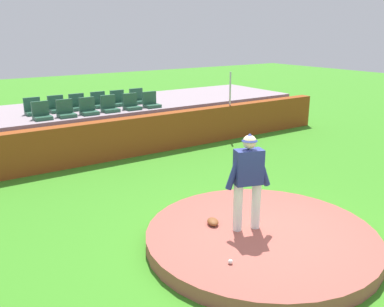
{
  "coord_description": "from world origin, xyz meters",
  "views": [
    {
      "loc": [
        -4.76,
        -4.83,
        3.68
      ],
      "look_at": [
        0.0,
        2.18,
        1.15
      ],
      "focal_mm": 38.99,
      "sensor_mm": 36.0,
      "label": 1
    }
  ],
  "objects_px": {
    "pitcher": "(248,175)",
    "stadium_chair_1": "(66,111)",
    "stadium_chair_4": "(131,104)",
    "stadium_chair_10": "(119,101)",
    "baseball": "(230,262)",
    "stadium_chair_0": "(42,114)",
    "stadium_chair_7": "(57,107)",
    "stadium_chair_9": "(99,102)",
    "stadium_chair_5": "(151,102)",
    "stadium_chair_2": "(88,109)",
    "fielding_glove": "(213,222)",
    "stadium_chair_6": "(33,109)",
    "stadium_chair_11": "(138,99)",
    "stadium_chair_3": "(109,106)",
    "stadium_chair_8": "(78,105)"
  },
  "relations": [
    {
      "from": "pitcher",
      "to": "stadium_chair_1",
      "type": "bearing_deg",
      "value": 115.58
    },
    {
      "from": "stadium_chair_4",
      "to": "stadium_chair_10",
      "type": "xyz_separation_m",
      "value": [
        -0.04,
        0.88,
        0.0
      ]
    },
    {
      "from": "baseball",
      "to": "stadium_chair_0",
      "type": "distance_m",
      "value": 7.86
    },
    {
      "from": "stadium_chair_7",
      "to": "stadium_chair_9",
      "type": "relative_size",
      "value": 1.0
    },
    {
      "from": "stadium_chair_9",
      "to": "stadium_chair_7",
      "type": "bearing_deg",
      "value": 0.95
    },
    {
      "from": "stadium_chair_0",
      "to": "stadium_chair_5",
      "type": "distance_m",
      "value": 3.51
    },
    {
      "from": "stadium_chair_2",
      "to": "stadium_chair_9",
      "type": "height_order",
      "value": "same"
    },
    {
      "from": "fielding_glove",
      "to": "baseball",
      "type": "bearing_deg",
      "value": 176.93
    },
    {
      "from": "stadium_chair_0",
      "to": "stadium_chair_7",
      "type": "relative_size",
      "value": 1.0
    },
    {
      "from": "stadium_chair_6",
      "to": "stadium_chair_11",
      "type": "bearing_deg",
      "value": -179.49
    },
    {
      "from": "stadium_chair_2",
      "to": "stadium_chair_5",
      "type": "relative_size",
      "value": 1.0
    },
    {
      "from": "stadium_chair_5",
      "to": "stadium_chair_6",
      "type": "xyz_separation_m",
      "value": [
        -3.53,
        0.9,
        0.0
      ]
    },
    {
      "from": "baseball",
      "to": "stadium_chair_5",
      "type": "relative_size",
      "value": 0.15
    },
    {
      "from": "stadium_chair_0",
      "to": "stadium_chair_11",
      "type": "relative_size",
      "value": 1.0
    },
    {
      "from": "stadium_chair_9",
      "to": "stadium_chair_11",
      "type": "relative_size",
      "value": 1.0
    },
    {
      "from": "stadium_chair_7",
      "to": "stadium_chair_11",
      "type": "distance_m",
      "value": 2.8
    },
    {
      "from": "stadium_chair_4",
      "to": "stadium_chair_7",
      "type": "relative_size",
      "value": 1.0
    },
    {
      "from": "stadium_chair_3",
      "to": "stadium_chair_11",
      "type": "relative_size",
      "value": 1.0
    },
    {
      "from": "fielding_glove",
      "to": "stadium_chair_3",
      "type": "bearing_deg",
      "value": 14.81
    },
    {
      "from": "stadium_chair_0",
      "to": "stadium_chair_10",
      "type": "distance_m",
      "value": 2.89
    },
    {
      "from": "stadium_chair_7",
      "to": "stadium_chair_10",
      "type": "height_order",
      "value": "same"
    },
    {
      "from": "stadium_chair_5",
      "to": "stadium_chair_9",
      "type": "distance_m",
      "value": 1.7
    },
    {
      "from": "baseball",
      "to": "stadium_chair_10",
      "type": "bearing_deg",
      "value": 75.98
    },
    {
      "from": "baseball",
      "to": "stadium_chair_2",
      "type": "distance_m",
      "value": 7.83
    },
    {
      "from": "fielding_glove",
      "to": "stadium_chair_5",
      "type": "height_order",
      "value": "stadium_chair_5"
    },
    {
      "from": "stadium_chair_8",
      "to": "stadium_chair_10",
      "type": "height_order",
      "value": "same"
    },
    {
      "from": "fielding_glove",
      "to": "stadium_chair_5",
      "type": "xyz_separation_m",
      "value": [
        2.32,
        6.5,
        1.07
      ]
    },
    {
      "from": "pitcher",
      "to": "stadium_chair_1",
      "type": "relative_size",
      "value": 3.52
    },
    {
      "from": "baseball",
      "to": "stadium_chair_9",
      "type": "bearing_deg",
      "value": 80.28
    },
    {
      "from": "stadium_chair_6",
      "to": "stadium_chair_2",
      "type": "bearing_deg",
      "value": 147.03
    },
    {
      "from": "fielding_glove",
      "to": "stadium_chair_10",
      "type": "xyz_separation_m",
      "value": [
        1.57,
        7.4,
        1.07
      ]
    },
    {
      "from": "stadium_chair_6",
      "to": "stadium_chair_7",
      "type": "height_order",
      "value": "same"
    },
    {
      "from": "pitcher",
      "to": "stadium_chair_4",
      "type": "relative_size",
      "value": 3.52
    },
    {
      "from": "stadium_chair_1",
      "to": "stadium_chair_10",
      "type": "distance_m",
      "value": 2.27
    },
    {
      "from": "stadium_chair_8",
      "to": "stadium_chair_4",
      "type": "bearing_deg",
      "value": 148.3
    },
    {
      "from": "baseball",
      "to": "stadium_chair_10",
      "type": "height_order",
      "value": "stadium_chair_10"
    },
    {
      "from": "stadium_chair_4",
      "to": "stadium_chair_5",
      "type": "relative_size",
      "value": 1.0
    },
    {
      "from": "stadium_chair_2",
      "to": "baseball",
      "type": "bearing_deg",
      "value": 84.41
    },
    {
      "from": "stadium_chair_1",
      "to": "stadium_chair_5",
      "type": "height_order",
      "value": "same"
    },
    {
      "from": "stadium_chair_3",
      "to": "stadium_chair_11",
      "type": "bearing_deg",
      "value": -148.33
    },
    {
      "from": "stadium_chair_1",
      "to": "stadium_chair_10",
      "type": "relative_size",
      "value": 1.0
    },
    {
      "from": "stadium_chair_3",
      "to": "pitcher",
      "type": "bearing_deg",
      "value": 86.1
    },
    {
      "from": "stadium_chair_0",
      "to": "stadium_chair_9",
      "type": "bearing_deg",
      "value": -156.9
    },
    {
      "from": "stadium_chair_4",
      "to": "stadium_chair_6",
      "type": "xyz_separation_m",
      "value": [
        -2.82,
        0.88,
        0.0
      ]
    },
    {
      "from": "pitcher",
      "to": "stadium_chair_0",
      "type": "relative_size",
      "value": 3.52
    },
    {
      "from": "pitcher",
      "to": "stadium_chair_4",
      "type": "distance_m",
      "value": 7.09
    },
    {
      "from": "pitcher",
      "to": "stadium_chair_3",
      "type": "relative_size",
      "value": 3.52
    },
    {
      "from": "stadium_chair_0",
      "to": "stadium_chair_2",
      "type": "relative_size",
      "value": 1.0
    },
    {
      "from": "stadium_chair_0",
      "to": "pitcher",
      "type": "bearing_deg",
      "value": 102.78
    },
    {
      "from": "stadium_chair_4",
      "to": "stadium_chair_8",
      "type": "bearing_deg",
      "value": -31.7
    }
  ]
}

